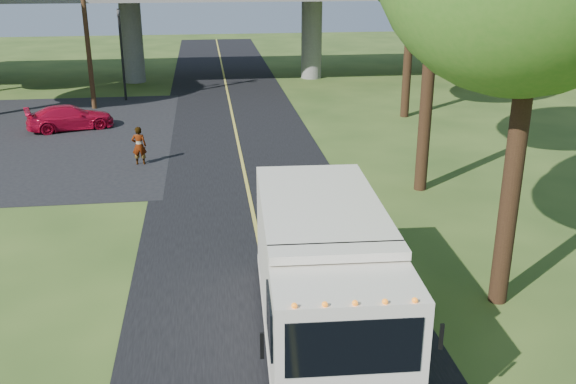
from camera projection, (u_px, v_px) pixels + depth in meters
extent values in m
plane|color=#324D1B|center=(279.00, 339.00, 14.13)|extent=(120.00, 120.00, 0.00)
cube|color=black|center=(247.00, 187.00, 23.43)|extent=(7.00, 90.00, 0.02)
cube|color=gold|center=(247.00, 187.00, 23.42)|extent=(0.12, 90.00, 0.01)
cube|color=slate|center=(573.00, 30.00, 45.91)|extent=(4.00, 10.00, 6.00)
cylinder|color=slate|center=(132.00, 41.00, 42.25)|extent=(1.40, 1.40, 5.40)
cylinder|color=slate|center=(312.00, 38.00, 43.71)|extent=(1.40, 1.40, 5.40)
cylinder|color=slate|center=(479.00, 36.00, 45.17)|extent=(1.40, 1.40, 5.40)
cylinder|color=black|center=(122.00, 56.00, 36.70)|extent=(0.14, 0.14, 5.20)
imported|color=black|center=(119.00, 20.00, 36.01)|extent=(0.18, 0.22, 1.10)
cylinder|color=#472D19|center=(86.00, 25.00, 34.00)|extent=(0.26, 0.26, 9.00)
cylinder|color=#382314|center=(514.00, 164.00, 14.52)|extent=(0.44, 0.44, 7.00)
cylinder|color=#382314|center=(428.00, 83.00, 21.93)|extent=(0.44, 0.44, 7.70)
cylinder|color=#382314|center=(408.00, 53.00, 32.69)|extent=(0.44, 0.44, 6.65)
cube|color=silver|center=(319.00, 248.00, 14.35)|extent=(2.75, 4.79, 2.40)
cube|color=silver|center=(343.00, 333.00, 11.30)|extent=(2.64, 2.02, 2.18)
cube|color=black|center=(354.00, 347.00, 10.31)|extent=(2.24, 0.18, 1.01)
cube|color=silver|center=(320.00, 315.00, 14.46)|extent=(2.82, 6.28, 0.19)
cylinder|color=black|center=(397.00, 380.00, 12.00)|extent=(0.34, 0.97, 0.96)
cylinder|color=black|center=(267.00, 274.00, 16.01)|extent=(0.34, 0.97, 0.96)
cylinder|color=black|center=(353.00, 270.00, 16.19)|extent=(0.34, 0.97, 0.96)
imported|color=#B60B29|center=(70.00, 117.00, 31.11)|extent=(4.36, 2.77, 1.18)
imported|color=gray|center=(139.00, 146.00, 25.73)|extent=(0.59, 0.40, 1.58)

